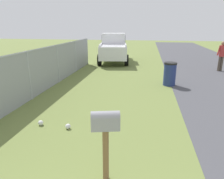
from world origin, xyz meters
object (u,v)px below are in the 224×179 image
object	(u,v)px
pickup_truck	(114,47)
mailbox	(105,126)
pedestrian	(222,54)
trash_bin	(170,74)

from	to	relation	value
pickup_truck	mailbox	bearing A→B (deg)	-179.13
pickup_truck	pedestrian	xyz separation A→B (m)	(-2.46, -6.95, -0.07)
trash_bin	pedestrian	distance (m)	5.04
mailbox	pickup_truck	size ratio (longest dim) A/B	0.26
mailbox	trash_bin	size ratio (longest dim) A/B	1.24
pickup_truck	trash_bin	world-z (taller)	pickup_truck
trash_bin	pickup_truck	bearing A→B (deg)	30.25
trash_bin	mailbox	bearing A→B (deg)	165.66
pickup_truck	pedestrian	world-z (taller)	pickup_truck
mailbox	pickup_truck	bearing A→B (deg)	-4.80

